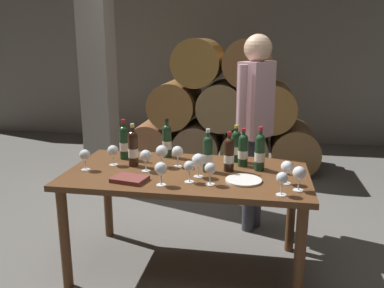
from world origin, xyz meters
name	(u,v)px	position (x,y,z in m)	size (l,w,h in m)	color
ground_plane	(187,267)	(0.00, 0.00, 0.00)	(14.00, 14.00, 0.00)	#66635E
cellar_back_wall	(233,57)	(0.00, 4.20, 1.40)	(10.00, 0.24, 2.80)	gray
barrel_stack	(223,113)	(0.00, 2.60, 0.72)	(2.49, 0.90, 1.69)	brown
stone_pillar	(98,74)	(-1.30, 1.60, 1.30)	(0.32, 0.32, 2.60)	gray
dining_table	(187,183)	(0.00, 0.00, 0.67)	(1.70, 0.90, 0.76)	brown
wine_bottle_0	(133,148)	(-0.41, 0.06, 0.90)	(0.07, 0.07, 0.32)	black
wine_bottle_1	(124,142)	(-0.54, 0.23, 0.90)	(0.07, 0.07, 0.31)	#19381E
wine_bottle_2	(260,152)	(0.50, 0.12, 0.90)	(0.07, 0.07, 0.32)	#19381E
wine_bottle_3	(167,140)	(-0.23, 0.34, 0.89)	(0.07, 0.07, 0.31)	#19381E
wine_bottle_4	(236,146)	(0.32, 0.31, 0.88)	(0.07, 0.07, 0.28)	#19381E
wine_bottle_5	(229,154)	(0.29, 0.06, 0.88)	(0.07, 0.07, 0.29)	black
wine_bottle_6	(243,150)	(0.38, 0.19, 0.88)	(0.07, 0.07, 0.29)	#19381E
wine_bottle_7	(208,153)	(0.14, 0.02, 0.89)	(0.07, 0.07, 0.31)	#19381E
wine_glass_0	(198,161)	(0.10, -0.11, 0.88)	(0.09, 0.09, 0.16)	white
wine_glass_1	(287,168)	(0.68, -0.14, 0.87)	(0.08, 0.08, 0.15)	white
wine_glass_2	(282,179)	(0.64, -0.35, 0.86)	(0.07, 0.07, 0.15)	white
wine_glass_3	(146,156)	(-0.29, -0.05, 0.87)	(0.08, 0.08, 0.16)	white
wine_glass_4	(178,152)	(-0.09, 0.09, 0.87)	(0.08, 0.08, 0.16)	white
wine_glass_5	(161,169)	(-0.11, -0.31, 0.87)	(0.08, 0.08, 0.16)	white
wine_glass_6	(189,167)	(0.06, -0.22, 0.86)	(0.07, 0.07, 0.15)	white
wine_glass_7	(113,151)	(-0.57, 0.05, 0.87)	(0.08, 0.08, 0.15)	white
wine_glass_8	(210,169)	(0.20, -0.25, 0.87)	(0.07, 0.07, 0.15)	white
wine_glass_9	(299,174)	(0.75, -0.26, 0.87)	(0.08, 0.08, 0.16)	white
wine_glass_10	(162,152)	(-0.20, 0.08, 0.87)	(0.09, 0.09, 0.16)	white
wine_glass_11	(85,156)	(-0.72, -0.09, 0.87)	(0.08, 0.08, 0.15)	white
tasting_notebook	(130,179)	(-0.34, -0.27, 0.77)	(0.22, 0.16, 0.03)	brown
serving_plate	(244,180)	(0.41, -0.14, 0.77)	(0.24, 0.24, 0.01)	white
sommelier_presenting	(255,115)	(0.45, 0.75, 1.04)	(0.32, 0.44, 1.72)	#383842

